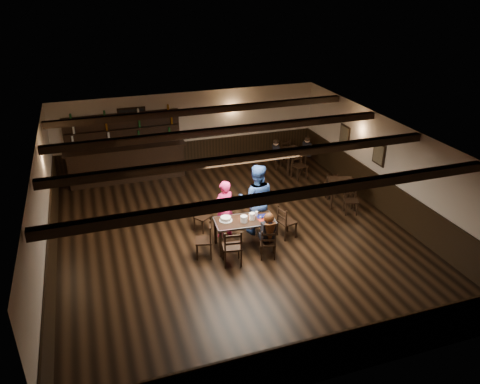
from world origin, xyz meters
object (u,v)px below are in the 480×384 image
object	(u,v)px
cake	(226,219)
man_blue	(256,199)
chair_near_left	(233,245)
bar_counter	(126,159)
woman_pink	(224,209)
dining_table	(245,223)
chair_near_right	(268,242)

from	to	relation	value
cake	man_blue	bearing A→B (deg)	25.81
chair_near_left	bar_counter	xyz separation A→B (m)	(-1.75, 5.93, 0.17)
man_blue	chair_near_left	bearing A→B (deg)	70.06
woman_pink	bar_counter	xyz separation A→B (m)	(-1.97, 4.57, -0.06)
woman_pink	bar_counter	world-z (taller)	bar_counter
dining_table	cake	xyz separation A→B (m)	(-0.45, 0.13, 0.13)
bar_counter	chair_near_right	bearing A→B (deg)	-65.88
dining_table	woman_pink	xyz separation A→B (m)	(-0.33, 0.65, 0.12)
man_blue	bar_counter	xyz separation A→B (m)	(-2.83, 4.62, -0.23)
cake	bar_counter	world-z (taller)	bar_counter
dining_table	chair_near_left	world-z (taller)	chair_near_left
chair_near_left	woman_pink	bearing A→B (deg)	80.94
chair_near_left	cake	size ratio (longest dim) A/B	2.92
chair_near_right	man_blue	world-z (taller)	man_blue
chair_near_left	woman_pink	world-z (taller)	woman_pink
chair_near_right	woman_pink	size ratio (longest dim) A/B	0.50
dining_table	cake	bearing A→B (deg)	163.79
chair_near_right	cake	world-z (taller)	cake
chair_near_left	man_blue	distance (m)	1.75
chair_near_left	man_blue	size ratio (longest dim) A/B	0.49
chair_near_right	woman_pink	distance (m)	1.55
chair_near_right	bar_counter	world-z (taller)	bar_counter
cake	dining_table	bearing A→B (deg)	-16.21
woman_pink	chair_near_left	bearing A→B (deg)	63.93
woman_pink	man_blue	distance (m)	0.88
man_blue	chair_near_right	bearing A→B (deg)	101.52
bar_counter	dining_table	bearing A→B (deg)	-66.21
woman_pink	man_blue	size ratio (longest dim) A/B	0.82
woman_pink	chair_near_right	bearing A→B (deg)	99.74
chair_near_right	bar_counter	xyz separation A→B (m)	(-2.65, 5.92, 0.26)
chair_near_left	cake	distance (m)	0.88
woman_pink	cake	distance (m)	0.53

